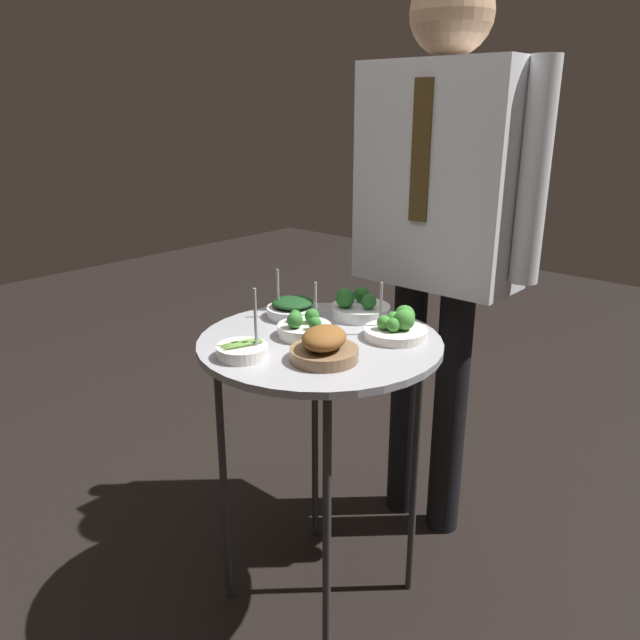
% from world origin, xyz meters
% --- Properties ---
extents(ground_plane, '(8.00, 8.00, 0.00)m').
position_xyz_m(ground_plane, '(0.00, 0.00, 0.00)').
color(ground_plane, black).
extents(serving_cart, '(0.60, 0.60, 0.77)m').
position_xyz_m(serving_cart, '(0.00, 0.00, 0.70)').
color(serving_cart, '#939399').
rests_on(serving_cart, ground_plane).
extents(bowl_roast_front_center, '(0.16, 0.16, 0.08)m').
position_xyz_m(bowl_roast_front_center, '(0.09, -0.09, 0.81)').
color(bowl_roast_front_center, brown).
rests_on(bowl_roast_front_center, serving_cart).
extents(bowl_broccoli_front_right, '(0.13, 0.13, 0.13)m').
position_xyz_m(bowl_broccoli_front_right, '(-0.04, -0.01, 0.80)').
color(bowl_broccoli_front_right, silver).
rests_on(bowl_broccoli_front_right, serving_cart).
extents(bowl_broccoli_back_left, '(0.16, 0.16, 0.13)m').
position_xyz_m(bowl_broccoli_back_left, '(0.13, 0.14, 0.80)').
color(bowl_broccoli_back_left, silver).
rests_on(bowl_broccoli_back_left, serving_cart).
extents(bowl_spinach_near_rim, '(0.14, 0.14, 0.13)m').
position_xyz_m(bowl_spinach_near_rim, '(-0.17, 0.08, 0.80)').
color(bowl_spinach_near_rim, silver).
rests_on(bowl_spinach_near_rim, serving_cart).
extents(bowl_asparagus_center, '(0.12, 0.12, 0.16)m').
position_xyz_m(bowl_asparagus_center, '(-0.06, -0.20, 0.79)').
color(bowl_asparagus_center, silver).
rests_on(bowl_asparagus_center, serving_cart).
extents(bowl_broccoli_front_left, '(0.16, 0.16, 0.08)m').
position_xyz_m(bowl_broccoli_front_left, '(-0.04, 0.20, 0.80)').
color(bowl_broccoli_front_left, silver).
rests_on(bowl_broccoli_front_left, serving_cart).
extents(waiter_figure, '(0.61, 0.23, 1.66)m').
position_xyz_m(waiter_figure, '(0.02, 0.49, 1.05)').
color(waiter_figure, black).
rests_on(waiter_figure, ground_plane).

